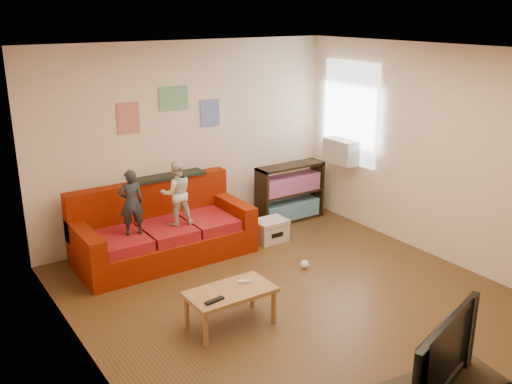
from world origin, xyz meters
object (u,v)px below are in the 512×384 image
child_a (131,203)px  child_b (177,193)px  bookshelf (290,195)px  coffee_table (230,295)px  sofa (162,232)px  file_box (271,230)px  television (431,352)px

child_a → child_b: (0.60, 0.00, 0.01)m
bookshelf → child_a: bearing=-172.6°
coffee_table → bookshelf: bookshelf is taller
bookshelf → sofa: bearing=-175.7°
coffee_table → file_box: (1.62, 1.60, -0.19)m
sofa → television: size_ratio=2.13×
bookshelf → television: 4.79m
bookshelf → television: (-2.02, -4.33, 0.38)m
coffee_table → bookshelf: (2.35, 2.12, 0.05)m
child_b → bookshelf: (2.05, 0.34, -0.50)m
bookshelf → file_box: bookshelf is taller
sofa → bookshelf: (2.19, 0.17, 0.06)m
bookshelf → coffee_table: bearing=-137.9°
bookshelf → television: size_ratio=1.03×
sofa → child_b: (0.15, -0.18, 0.56)m
coffee_table → bookshelf: 3.17m
sofa → file_box: size_ratio=5.00×
child_a → television: bearing=110.6°
child_a → coffee_table: (0.30, -1.78, -0.53)m
coffee_table → bookshelf: bearing=42.1°
sofa → television: television is taller
sofa → television: bearing=-87.6°
child_b → bookshelf: 2.13m
child_a → file_box: 2.06m
bookshelf → television: television is taller
file_box → child_a: bearing=174.5°
child_b → file_box: size_ratio=1.87×
coffee_table → file_box: 2.29m
coffee_table → sofa: bearing=85.5°
sofa → coffee_table: (-0.16, -1.96, 0.01)m
child_a → child_b: bearing=-168.3°
child_b → file_box: (1.32, -0.18, -0.73)m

